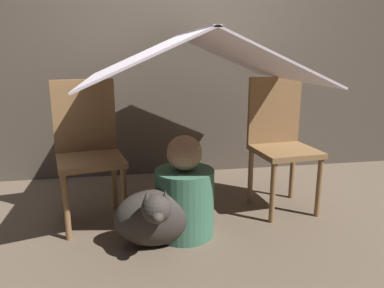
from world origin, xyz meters
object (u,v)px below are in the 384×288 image
object	(u,v)px
chair_left	(88,147)
person_front	(185,195)
chair_right	(280,139)
dog	(155,217)

from	to	relation	value
chair_left	person_front	xyz separation A→B (m)	(0.57, -0.32, -0.24)
chair_right	person_front	world-z (taller)	chair_right
chair_right	person_front	size ratio (longest dim) A/B	1.48
chair_right	person_front	bearing A→B (deg)	-161.83
chair_right	person_front	distance (m)	0.83
chair_left	person_front	distance (m)	0.70
person_front	dog	size ratio (longest dim) A/B	1.35
chair_left	person_front	world-z (taller)	chair_left
chair_right	dog	bearing A→B (deg)	-160.12
chair_left	dog	bearing A→B (deg)	-60.72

